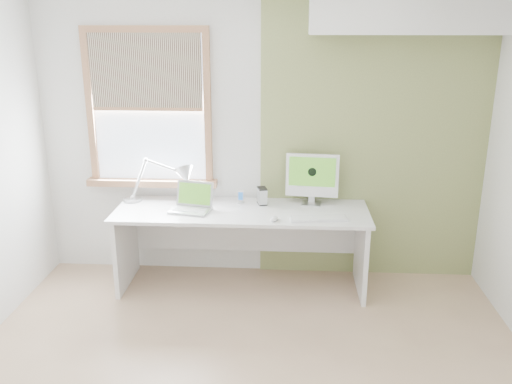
# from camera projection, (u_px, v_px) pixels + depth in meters

# --- Properties ---
(room) EXTENTS (4.04, 3.54, 2.64)m
(room) POSITION_uv_depth(u_px,v_px,m) (245.00, 197.00, 3.19)
(room) COLOR tan
(room) RESTS_ON ground
(accent_wall) EXTENTS (2.00, 0.02, 2.60)m
(accent_wall) POSITION_uv_depth(u_px,v_px,m) (373.00, 138.00, 4.79)
(accent_wall) COLOR olive
(accent_wall) RESTS_ON room
(soffit) EXTENTS (1.60, 0.40, 0.42)m
(soffit) POSITION_uv_depth(u_px,v_px,m) (411.00, 7.00, 4.28)
(soffit) COLOR white
(soffit) RESTS_ON room
(window) EXTENTS (1.20, 0.14, 1.42)m
(window) POSITION_uv_depth(u_px,v_px,m) (148.00, 109.00, 4.80)
(window) COLOR #8D5E3F
(window) RESTS_ON room
(desk) EXTENTS (2.20, 0.70, 0.73)m
(desk) POSITION_uv_depth(u_px,v_px,m) (242.00, 228.00, 4.80)
(desk) COLOR white
(desk) RESTS_ON room
(desk_lamp) EXTENTS (0.72, 0.29, 0.40)m
(desk_lamp) POSITION_uv_depth(u_px,v_px,m) (175.00, 178.00, 4.87)
(desk_lamp) COLOR #B3B5B8
(desk_lamp) RESTS_ON desk
(laptop) EXTENTS (0.38, 0.33, 0.23)m
(laptop) POSITION_uv_depth(u_px,v_px,m) (192.00, 203.00, 4.67)
(laptop) COLOR #B3B5B8
(laptop) RESTS_ON desk
(phone_dock) EXTENTS (0.07, 0.07, 0.12)m
(phone_dock) POSITION_uv_depth(u_px,v_px,m) (241.00, 200.00, 4.85)
(phone_dock) COLOR #B3B5B8
(phone_dock) RESTS_ON desk
(external_drive) EXTENTS (0.10, 0.13, 0.15)m
(external_drive) POSITION_uv_depth(u_px,v_px,m) (262.00, 196.00, 4.81)
(external_drive) COLOR #B3B5B8
(external_drive) RESTS_ON desk
(imac) EXTENTS (0.47, 0.17, 0.46)m
(imac) POSITION_uv_depth(u_px,v_px,m) (312.00, 176.00, 4.77)
(imac) COLOR #B3B5B8
(imac) RESTS_ON desk
(keyboard) EXTENTS (0.49, 0.19, 0.02)m
(keyboard) POSITION_uv_depth(u_px,v_px,m) (319.00, 219.00, 4.45)
(keyboard) COLOR white
(keyboard) RESTS_ON desk
(mouse) EXTENTS (0.10, 0.12, 0.03)m
(mouse) POSITION_uv_depth(u_px,v_px,m) (274.00, 219.00, 4.42)
(mouse) COLOR white
(mouse) RESTS_ON desk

